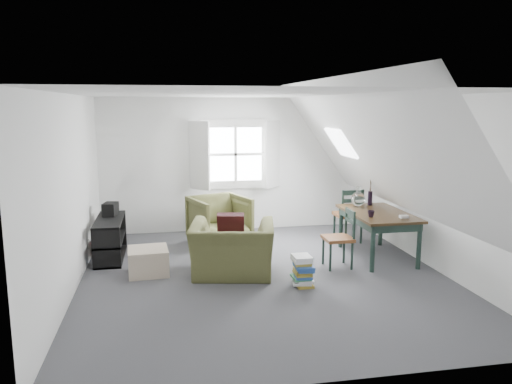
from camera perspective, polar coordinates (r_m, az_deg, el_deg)
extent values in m
plane|color=#45454A|center=(7.06, 0.96, -9.61)|extent=(5.50, 5.50, 0.00)
plane|color=white|center=(6.66, 1.03, 11.12)|extent=(5.50, 5.50, 0.00)
plane|color=white|center=(9.43, -2.39, 3.14)|extent=(5.00, 0.00, 5.00)
plane|color=white|center=(4.15, 8.73, -5.68)|extent=(5.00, 0.00, 5.00)
plane|color=white|center=(6.71, -20.40, -0.23)|extent=(0.00, 5.50, 5.50)
plane|color=white|center=(7.65, 19.66, 0.99)|extent=(0.00, 5.50, 5.50)
plane|color=white|center=(6.55, -12.44, 4.56)|extent=(3.19, 5.50, 4.48)
plane|color=white|center=(7.16, 13.30, 4.96)|extent=(3.19, 5.50, 4.48)
cube|color=white|center=(9.39, -2.38, 4.34)|extent=(1.30, 0.04, 1.30)
cube|color=white|center=(9.16, -6.46, 4.14)|extent=(0.35, 0.35, 1.25)
cube|color=white|center=(9.36, 1.90, 4.32)|extent=(0.35, 0.35, 1.25)
cube|color=white|center=(9.38, -2.37, 4.33)|extent=(1.00, 0.02, 1.00)
cube|color=white|center=(9.36, -2.36, 4.32)|extent=(1.08, 0.04, 0.05)
cube|color=white|center=(9.36, -2.36, 4.32)|extent=(0.05, 0.04, 1.08)
cube|color=white|center=(8.36, 9.68, 5.55)|extent=(0.35, 0.75, 0.47)
imported|color=#4C4E29|center=(7.13, -2.68, -9.41)|extent=(1.31, 1.20, 0.74)
imported|color=#4C4E29|center=(8.70, -4.15, -5.86)|extent=(1.15, 1.16, 0.83)
cube|color=black|center=(7.09, -2.90, -3.90)|extent=(0.41, 0.29, 0.40)
cube|color=#B6A58F|center=(7.28, -12.21, -7.73)|extent=(0.58, 0.58, 0.37)
cube|color=#302010|center=(7.95, 13.78, -2.39)|extent=(0.87, 1.45, 0.04)
cube|color=#1C2F28|center=(7.97, 13.76, -2.93)|extent=(0.77, 1.35, 0.12)
cylinder|color=#1C2F28|center=(7.32, 13.19, -6.34)|extent=(0.07, 0.07, 0.69)
cylinder|color=#1C2F28|center=(7.64, 18.13, -5.91)|extent=(0.07, 0.07, 0.69)
cylinder|color=#1C2F28|center=(8.48, 9.67, -3.99)|extent=(0.07, 0.07, 0.69)
cylinder|color=#1C2F28|center=(8.75, 14.07, -3.72)|extent=(0.07, 0.07, 0.69)
sphere|color=silver|center=(8.27, 11.59, -0.81)|extent=(0.23, 0.23, 0.23)
cylinder|color=silver|center=(8.24, 11.63, 0.19)|extent=(0.07, 0.07, 0.13)
cylinder|color=black|center=(8.46, 12.90, -0.70)|extent=(0.07, 0.07, 0.23)
cylinder|color=#3F2D1E|center=(8.42, 12.97, 0.99)|extent=(0.03, 0.05, 0.41)
cylinder|color=#3F2D1E|center=(8.43, 13.03, 1.00)|extent=(0.04, 0.06, 0.41)
cylinder|color=#3F2D1E|center=(8.41, 12.94, 0.98)|extent=(0.05, 0.07, 0.41)
imported|color=black|center=(7.58, 12.99, -2.80)|extent=(0.13, 0.13, 0.10)
cube|color=white|center=(7.64, 16.55, -2.72)|extent=(0.12, 0.08, 0.04)
cube|color=brown|center=(8.84, 10.47, -2.56)|extent=(0.44, 0.44, 0.05)
cylinder|color=#1C2F28|center=(9.13, 11.07, -3.79)|extent=(0.04, 0.04, 0.46)
cylinder|color=#1C2F28|center=(8.80, 11.93, -4.33)|extent=(0.04, 0.04, 0.46)
cylinder|color=#1C2F28|center=(9.00, 8.93, -3.92)|extent=(0.04, 0.04, 0.46)
cylinder|color=#1C2F28|center=(8.67, 9.73, -4.47)|extent=(0.04, 0.04, 0.46)
cylinder|color=#1C2F28|center=(8.68, 12.10, -1.27)|extent=(0.04, 0.04, 0.48)
cylinder|color=#1C2F28|center=(8.55, 9.87, -1.37)|extent=(0.04, 0.04, 0.48)
cube|color=#1C2F28|center=(8.58, 11.04, -0.07)|extent=(0.36, 0.03, 0.08)
cube|color=#1C2F28|center=(8.60, 11.01, -0.98)|extent=(0.36, 0.03, 0.06)
cube|color=brown|center=(7.43, 9.33, -5.26)|extent=(0.40, 0.40, 0.05)
cylinder|color=#1C2F28|center=(7.58, 7.69, -6.67)|extent=(0.03, 0.03, 0.41)
cylinder|color=#1C2F28|center=(7.69, 10.02, -6.50)|extent=(0.03, 0.03, 0.41)
cylinder|color=#1C2F28|center=(7.29, 8.50, -7.38)|extent=(0.03, 0.03, 0.41)
cylinder|color=#1C2F28|center=(7.40, 10.92, -7.19)|extent=(0.03, 0.03, 0.41)
cylinder|color=#1C2F28|center=(7.59, 10.25, -3.32)|extent=(0.03, 0.03, 0.43)
cylinder|color=#1C2F28|center=(7.29, 11.17, -3.89)|extent=(0.03, 0.03, 0.43)
cube|color=#1C2F28|center=(7.40, 10.74, -2.29)|extent=(0.03, 0.33, 0.08)
cube|color=#1C2F28|center=(7.43, 10.71, -3.23)|extent=(0.03, 0.33, 0.06)
cube|color=black|center=(8.22, -16.23, -7.07)|extent=(0.40, 1.21, 0.03)
cube|color=black|center=(8.14, -16.33, -5.13)|extent=(0.40, 1.21, 0.03)
cube|color=black|center=(8.07, -16.43, -3.05)|extent=(0.40, 1.21, 0.03)
cube|color=black|center=(7.58, -16.75, -6.27)|extent=(0.40, 0.03, 0.61)
cube|color=black|center=(8.71, -15.96, -4.14)|extent=(0.40, 0.03, 0.61)
cube|color=#264C99|center=(7.85, -16.51, -7.04)|extent=(0.18, 0.20, 0.22)
cube|color=red|center=(8.29, -16.20, -6.13)|extent=(0.18, 0.24, 0.22)
cube|color=white|center=(7.92, -16.51, -4.66)|extent=(0.18, 0.22, 0.20)
cube|color=black|center=(8.29, -16.30, -1.94)|extent=(0.25, 0.31, 0.22)
cube|color=#B29933|center=(6.74, 5.48, -10.46)|extent=(0.21, 0.28, 0.04)
cube|color=white|center=(6.74, 5.20, -10.15)|extent=(0.28, 0.31, 0.03)
cube|color=white|center=(6.72, 5.58, -9.90)|extent=(0.23, 0.30, 0.04)
cube|color=#337F4C|center=(6.70, 5.13, -9.66)|extent=(0.23, 0.29, 0.03)
cube|color=#264C99|center=(6.68, 5.38, -9.49)|extent=(0.25, 0.32, 0.03)
cube|color=#B29933|center=(6.69, 5.32, -9.22)|extent=(0.22, 0.28, 0.03)
cube|color=#B29933|center=(6.70, 5.34, -8.92)|extent=(0.25, 0.31, 0.04)
cube|color=#264C99|center=(6.66, 5.65, -8.71)|extent=(0.25, 0.32, 0.04)
cube|color=#264C99|center=(6.64, 5.48, -8.43)|extent=(0.25, 0.31, 0.03)
cube|color=#B29933|center=(6.67, 5.30, -8.01)|extent=(0.23, 0.29, 0.04)
cube|color=white|center=(6.65, 5.22, -7.72)|extent=(0.24, 0.27, 0.04)
cube|color=white|center=(6.64, 5.26, -7.39)|extent=(0.24, 0.28, 0.03)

